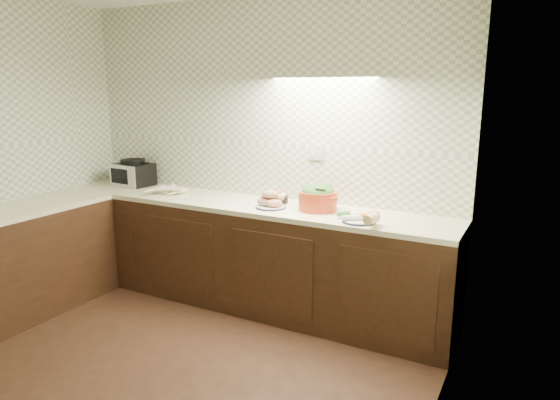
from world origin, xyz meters
The scene contains 8 objects.
room centered at (0.00, 0.00, 1.63)m, with size 3.60×3.60×2.60m.
counter centered at (-0.68, 0.68, 0.45)m, with size 3.60×3.60×0.90m.
toaster_oven centered at (-1.34, 1.62, 1.02)m, with size 0.39×0.31×0.26m.
parsnip_pile centered at (-0.82, 1.47, 0.93)m, with size 0.36×0.37×0.08m.
sweet_potato_plate centered at (0.32, 1.44, 0.95)m, with size 0.24×0.24×0.14m.
onion_bowl centered at (0.29, 1.62, 0.94)m, with size 0.15×0.15×0.12m.
dutch_oven centered at (0.68, 1.55, 1.00)m, with size 0.40×0.40×0.21m.
veg_plate centered at (1.13, 1.34, 0.94)m, with size 0.39×0.27×0.12m.
Camera 1 is at (2.22, -1.97, 1.85)m, focal length 32.00 mm.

